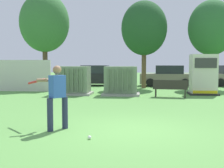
{
  "coord_description": "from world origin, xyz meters",
  "views": [
    {
      "loc": [
        0.22,
        -7.83,
        1.81
      ],
      "look_at": [
        -0.77,
        3.5,
        1.0
      ],
      "focal_mm": 47.54,
      "sensor_mm": 36.0,
      "label": 1
    }
  ],
  "objects_px": {
    "transformer_mid_west": "(121,81)",
    "sports_ball": "(89,137)",
    "transformer_west": "(74,81)",
    "parked_car_left_of_center": "(168,76)",
    "batter": "(56,94)",
    "park_bench": "(170,87)",
    "parked_car_leftmost": "(94,76)",
    "generator_enclosure": "(203,75)"
  },
  "relations": [
    {
      "from": "transformer_mid_west",
      "to": "parked_car_left_of_center",
      "type": "height_order",
      "value": "same"
    },
    {
      "from": "park_bench",
      "to": "parked_car_leftmost",
      "type": "bearing_deg",
      "value": 123.12
    },
    {
      "from": "sports_ball",
      "to": "parked_car_leftmost",
      "type": "height_order",
      "value": "parked_car_leftmost"
    },
    {
      "from": "batter",
      "to": "parked_car_leftmost",
      "type": "bearing_deg",
      "value": 94.9
    },
    {
      "from": "transformer_mid_west",
      "to": "batter",
      "type": "relative_size",
      "value": 1.21
    },
    {
      "from": "batter",
      "to": "sports_ball",
      "type": "bearing_deg",
      "value": -41.9
    },
    {
      "from": "batter",
      "to": "transformer_mid_west",
      "type": "bearing_deg",
      "value": 81.98
    },
    {
      "from": "batter",
      "to": "park_bench",
      "type": "bearing_deg",
      "value": 63.88
    },
    {
      "from": "transformer_mid_west",
      "to": "parked_car_left_of_center",
      "type": "distance_m",
      "value": 7.57
    },
    {
      "from": "generator_enclosure",
      "to": "park_bench",
      "type": "relative_size",
      "value": 1.25
    },
    {
      "from": "park_bench",
      "to": "parked_car_left_of_center",
      "type": "relative_size",
      "value": 0.43
    },
    {
      "from": "generator_enclosure",
      "to": "parked_car_left_of_center",
      "type": "bearing_deg",
      "value": 102.66
    },
    {
      "from": "transformer_west",
      "to": "sports_ball",
      "type": "xyz_separation_m",
      "value": [
        2.55,
        -9.91,
        -0.74
      ]
    },
    {
      "from": "batter",
      "to": "parked_car_leftmost",
      "type": "height_order",
      "value": "batter"
    },
    {
      "from": "transformer_mid_west",
      "to": "parked_car_leftmost",
      "type": "relative_size",
      "value": 0.49
    },
    {
      "from": "sports_ball",
      "to": "parked_car_left_of_center",
      "type": "height_order",
      "value": "parked_car_left_of_center"
    },
    {
      "from": "transformer_west",
      "to": "parked_car_left_of_center",
      "type": "bearing_deg",
      "value": 48.19
    },
    {
      "from": "transformer_west",
      "to": "parked_car_left_of_center",
      "type": "xyz_separation_m",
      "value": [
        6.02,
        6.73,
        -0.04
      ]
    },
    {
      "from": "park_bench",
      "to": "sports_ball",
      "type": "xyz_separation_m",
      "value": [
        -2.84,
        -8.91,
        -0.49
      ]
    },
    {
      "from": "generator_enclosure",
      "to": "park_bench",
      "type": "distance_m",
      "value": 2.63
    },
    {
      "from": "transformer_west",
      "to": "park_bench",
      "type": "height_order",
      "value": "transformer_west"
    },
    {
      "from": "transformer_west",
      "to": "batter",
      "type": "relative_size",
      "value": 1.21
    },
    {
      "from": "transformer_mid_west",
      "to": "batter",
      "type": "height_order",
      "value": "batter"
    },
    {
      "from": "sports_ball",
      "to": "parked_car_leftmost",
      "type": "xyz_separation_m",
      "value": [
        -2.44,
        17.0,
        0.71
      ]
    },
    {
      "from": "transformer_west",
      "to": "sports_ball",
      "type": "height_order",
      "value": "transformer_west"
    },
    {
      "from": "generator_enclosure",
      "to": "batter",
      "type": "relative_size",
      "value": 1.32
    },
    {
      "from": "generator_enclosure",
      "to": "sports_ball",
      "type": "distance_m",
      "value": 11.6
    },
    {
      "from": "parked_car_leftmost",
      "to": "batter",
      "type": "bearing_deg",
      "value": -85.1
    },
    {
      "from": "transformer_mid_west",
      "to": "park_bench",
      "type": "distance_m",
      "value": 2.81
    },
    {
      "from": "transformer_mid_west",
      "to": "sports_ball",
      "type": "height_order",
      "value": "transformer_mid_west"
    },
    {
      "from": "generator_enclosure",
      "to": "parked_car_leftmost",
      "type": "xyz_separation_m",
      "value": [
        -7.29,
        6.52,
        -0.38
      ]
    },
    {
      "from": "sports_ball",
      "to": "parked_car_leftmost",
      "type": "distance_m",
      "value": 17.19
    },
    {
      "from": "parked_car_leftmost",
      "to": "park_bench",
      "type": "bearing_deg",
      "value": -56.88
    },
    {
      "from": "park_bench",
      "to": "generator_enclosure",
      "type": "bearing_deg",
      "value": 37.93
    },
    {
      "from": "transformer_mid_west",
      "to": "generator_enclosure",
      "type": "bearing_deg",
      "value": 8.11
    },
    {
      "from": "park_bench",
      "to": "parked_car_leftmost",
      "type": "xyz_separation_m",
      "value": [
        -5.28,
        8.09,
        0.22
      ]
    },
    {
      "from": "batter",
      "to": "parked_car_left_of_center",
      "type": "distance_m",
      "value": 16.33
    },
    {
      "from": "batter",
      "to": "parked_car_left_of_center",
      "type": "xyz_separation_m",
      "value": [
        4.53,
        15.69,
        -0.22
      ]
    },
    {
      "from": "transformer_west",
      "to": "park_bench",
      "type": "bearing_deg",
      "value": -10.48
    },
    {
      "from": "parked_car_leftmost",
      "to": "parked_car_left_of_center",
      "type": "distance_m",
      "value": 5.92
    },
    {
      "from": "transformer_west",
      "to": "transformer_mid_west",
      "type": "distance_m",
      "value": 2.74
    },
    {
      "from": "park_bench",
      "to": "parked_car_leftmost",
      "type": "distance_m",
      "value": 9.66
    }
  ]
}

